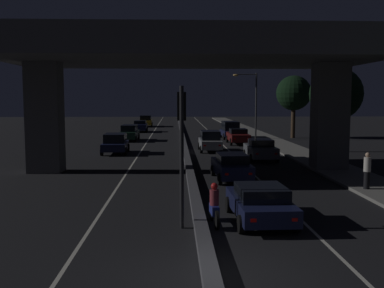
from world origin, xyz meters
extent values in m
plane|color=black|center=(0.00, 0.00, 0.00)|extent=(200.00, 200.00, 0.00)
cube|color=beige|center=(-3.72, 35.00, 0.00)|extent=(0.12, 126.00, 0.00)
cube|color=beige|center=(3.72, 35.00, 0.00)|extent=(0.12, 126.00, 0.00)
cube|color=#4C4C51|center=(0.00, 35.00, 0.14)|extent=(0.44, 126.00, 0.29)
cube|color=slate|center=(9.01, 28.00, 0.07)|extent=(2.99, 126.00, 0.15)
cube|color=#5B5956|center=(-8.59, 16.49, 3.26)|extent=(1.94, 1.62, 6.52)
cube|color=#5B5956|center=(8.59, 16.49, 3.26)|extent=(1.94, 1.62, 6.52)
cube|color=#5B5956|center=(0.00, 16.49, 7.30)|extent=(21.80, 10.81, 1.57)
cube|color=#333335|center=(0.00, 16.49, 8.53)|extent=(21.80, 0.40, 0.90)
cylinder|color=black|center=(-0.62, 4.32, 2.40)|extent=(0.14, 0.14, 4.80)
cube|color=black|center=(-0.62, 4.50, 4.13)|extent=(0.30, 0.28, 0.95)
sphere|color=red|center=(-0.62, 4.65, 4.42)|extent=(0.18, 0.18, 0.18)
sphere|color=black|center=(-0.62, 4.65, 4.13)|extent=(0.18, 0.18, 0.18)
sphere|color=black|center=(-0.62, 4.65, 3.83)|extent=(0.18, 0.18, 0.18)
cylinder|color=#2D2D30|center=(7.78, 37.06, 3.55)|extent=(0.18, 0.18, 7.11)
cylinder|color=#2D2D30|center=(6.68, 37.06, 6.96)|extent=(2.20, 0.10, 0.10)
ellipsoid|color=#F2B759|center=(5.58, 37.06, 6.86)|extent=(0.56, 0.32, 0.24)
cube|color=#141938|center=(2.17, 5.04, 0.59)|extent=(1.97, 4.21, 0.58)
cube|color=black|center=(2.17, 4.83, 1.11)|extent=(1.68, 2.04, 0.45)
cylinder|color=black|center=(1.23, 6.39, 0.31)|extent=(0.22, 0.62, 0.61)
cylinder|color=black|center=(3.04, 6.44, 0.31)|extent=(0.22, 0.62, 0.61)
cylinder|color=black|center=(1.30, 3.65, 0.31)|extent=(0.22, 0.62, 0.61)
cylinder|color=black|center=(3.11, 3.70, 0.31)|extent=(0.22, 0.62, 0.61)
cube|color=red|center=(1.58, 2.94, 0.62)|extent=(0.18, 0.03, 0.11)
cube|color=red|center=(2.87, 2.97, 0.62)|extent=(0.18, 0.03, 0.11)
cube|color=#141938|center=(2.19, 13.35, 0.65)|extent=(1.87, 4.34, 0.70)
cube|color=black|center=(2.20, 13.14, 1.22)|extent=(1.57, 2.11, 0.46)
cylinder|color=black|center=(1.31, 14.72, 0.30)|extent=(0.23, 0.60, 0.59)
cylinder|color=black|center=(2.95, 14.79, 0.30)|extent=(0.23, 0.60, 0.59)
cylinder|color=black|center=(1.43, 11.90, 0.30)|extent=(0.23, 0.60, 0.59)
cylinder|color=black|center=(3.07, 11.97, 0.30)|extent=(0.23, 0.60, 0.59)
cube|color=red|center=(1.69, 11.18, 0.68)|extent=(0.18, 0.04, 0.11)
cube|color=red|center=(2.87, 11.23, 0.68)|extent=(0.18, 0.04, 0.11)
cube|color=#515459|center=(5.28, 21.20, 0.66)|extent=(1.84, 4.21, 0.72)
cube|color=black|center=(5.28, 21.10, 1.26)|extent=(1.61, 1.69, 0.47)
cylinder|color=black|center=(4.38, 22.58, 0.30)|extent=(0.20, 0.61, 0.61)
cylinder|color=black|center=(6.16, 22.59, 0.30)|extent=(0.20, 0.61, 0.61)
cylinder|color=black|center=(4.40, 19.81, 0.30)|extent=(0.20, 0.61, 0.61)
cylinder|color=black|center=(6.17, 19.82, 0.30)|extent=(0.20, 0.61, 0.61)
cube|color=red|center=(4.65, 19.09, 0.70)|extent=(0.18, 0.03, 0.11)
cube|color=red|center=(5.92, 19.10, 0.70)|extent=(0.18, 0.03, 0.11)
cube|color=gray|center=(2.08, 26.73, 0.65)|extent=(1.73, 4.11, 0.70)
cube|color=black|center=(2.08, 26.73, 1.36)|extent=(1.51, 2.47, 0.72)
cylinder|color=black|center=(1.24, 28.07, 0.31)|extent=(0.21, 0.62, 0.61)
cylinder|color=black|center=(2.89, 28.08, 0.31)|extent=(0.21, 0.62, 0.61)
cylinder|color=black|center=(1.27, 25.37, 0.31)|extent=(0.21, 0.62, 0.61)
cylinder|color=black|center=(2.92, 25.38, 0.31)|extent=(0.21, 0.62, 0.61)
cube|color=red|center=(1.51, 24.67, 0.69)|extent=(0.18, 0.03, 0.11)
cube|color=red|center=(2.69, 24.68, 0.69)|extent=(0.18, 0.03, 0.11)
cube|color=#591414|center=(5.27, 32.72, 0.69)|extent=(1.78, 4.76, 0.69)
cube|color=black|center=(5.27, 32.60, 1.27)|extent=(1.57, 1.91, 0.47)
cylinder|color=black|center=(4.41, 34.30, 0.35)|extent=(0.20, 0.70, 0.70)
cylinder|color=black|center=(6.15, 34.29, 0.35)|extent=(0.20, 0.70, 0.70)
cylinder|color=black|center=(4.40, 31.15, 0.35)|extent=(0.20, 0.70, 0.70)
cylinder|color=black|center=(6.14, 31.15, 0.35)|extent=(0.20, 0.70, 0.70)
cube|color=red|center=(4.65, 30.33, 0.73)|extent=(0.18, 0.03, 0.11)
cube|color=red|center=(5.90, 30.33, 0.73)|extent=(0.18, 0.03, 0.11)
cube|color=#141938|center=(5.26, 38.62, 0.64)|extent=(1.95, 4.31, 0.59)
cube|color=black|center=(5.26, 38.72, 1.42)|extent=(1.69, 3.11, 0.97)
cylinder|color=black|center=(4.33, 40.00, 0.34)|extent=(0.22, 0.69, 0.69)
cylinder|color=black|center=(6.11, 40.05, 0.34)|extent=(0.22, 0.69, 0.69)
cylinder|color=black|center=(4.41, 37.19, 0.34)|extent=(0.22, 0.69, 0.69)
cylinder|color=black|center=(6.19, 37.24, 0.34)|extent=(0.22, 0.69, 0.69)
cube|color=red|center=(4.69, 36.46, 0.67)|extent=(0.18, 0.04, 0.11)
cube|color=red|center=(5.96, 36.50, 0.67)|extent=(0.18, 0.04, 0.11)
cube|color=#141938|center=(-5.63, 25.39, 0.62)|extent=(1.94, 4.10, 0.58)
cube|color=black|center=(-5.63, 25.39, 1.26)|extent=(1.68, 2.47, 0.70)
cylinder|color=black|center=(-4.70, 24.07, 0.33)|extent=(0.22, 0.67, 0.66)
cylinder|color=black|center=(-6.51, 24.03, 0.33)|extent=(0.22, 0.67, 0.66)
cylinder|color=black|center=(-4.76, 26.75, 0.33)|extent=(0.22, 0.67, 0.66)
cylinder|color=black|center=(-6.57, 26.71, 0.33)|extent=(0.22, 0.67, 0.66)
cube|color=white|center=(-5.03, 27.44, 0.53)|extent=(0.18, 0.03, 0.11)
cube|color=white|center=(-6.33, 27.41, 0.53)|extent=(0.18, 0.03, 0.11)
cube|color=black|center=(-5.63, 36.47, 0.67)|extent=(1.74, 4.55, 0.69)
cube|color=black|center=(-5.63, 36.47, 1.35)|extent=(1.51, 2.74, 0.67)
cylinder|color=black|center=(-4.85, 34.96, 0.33)|extent=(0.21, 0.66, 0.66)
cylinder|color=black|center=(-6.46, 34.99, 0.33)|extent=(0.21, 0.66, 0.66)
cylinder|color=black|center=(-4.79, 37.94, 0.33)|extent=(0.21, 0.66, 0.66)
cylinder|color=black|center=(-6.41, 37.97, 0.33)|extent=(0.21, 0.66, 0.66)
cube|color=white|center=(-5.01, 38.72, 0.57)|extent=(0.18, 0.03, 0.11)
cube|color=white|center=(-6.17, 38.75, 0.57)|extent=(0.18, 0.03, 0.11)
cube|color=#141938|center=(-5.48, 49.04, 0.67)|extent=(1.79, 4.04, 0.76)
cube|color=black|center=(-5.48, 49.24, 1.28)|extent=(1.55, 1.95, 0.45)
cylinder|color=black|center=(-4.61, 47.72, 0.30)|extent=(0.21, 0.59, 0.59)
cylinder|color=black|center=(-6.31, 47.70, 0.30)|extent=(0.21, 0.59, 0.59)
cylinder|color=black|center=(-4.65, 50.37, 0.30)|extent=(0.21, 0.59, 0.59)
cylinder|color=black|center=(-6.34, 50.35, 0.30)|extent=(0.21, 0.59, 0.59)
cube|color=white|center=(-4.90, 51.06, 0.56)|extent=(0.18, 0.03, 0.11)
cube|color=white|center=(-6.11, 51.05, 0.56)|extent=(0.18, 0.03, 0.11)
cube|color=gold|center=(-5.48, 60.70, 0.68)|extent=(2.03, 4.79, 0.68)
cube|color=black|center=(-5.48, 60.58, 1.42)|extent=(1.76, 3.46, 0.80)
cylinder|color=black|center=(-4.51, 59.16, 0.34)|extent=(0.22, 0.68, 0.67)
cylinder|color=black|center=(-6.36, 59.11, 0.34)|extent=(0.22, 0.68, 0.67)
cylinder|color=black|center=(-4.60, 62.28, 0.34)|extent=(0.22, 0.68, 0.67)
cylinder|color=black|center=(-6.45, 62.23, 0.34)|extent=(0.22, 0.68, 0.67)
cube|color=white|center=(-4.89, 63.09, 0.57)|extent=(0.18, 0.04, 0.11)
cube|color=white|center=(-6.21, 63.05, 0.57)|extent=(0.18, 0.04, 0.11)
cylinder|color=black|center=(0.47, 5.26, 0.32)|extent=(0.12, 0.64, 0.64)
cylinder|color=black|center=(0.55, 4.11, 0.32)|extent=(0.14, 0.64, 0.64)
cube|color=navy|center=(0.51, 4.69, 0.54)|extent=(0.30, 0.89, 0.32)
cylinder|color=maroon|center=(0.51, 4.69, 0.97)|extent=(0.34, 0.34, 0.55)
sphere|color=#B21919|center=(0.51, 4.69, 1.36)|extent=(0.24, 0.24, 0.24)
cube|color=red|center=(0.55, 4.07, 0.54)|extent=(0.08, 0.04, 0.08)
cylinder|color=black|center=(8.18, 9.97, 0.56)|extent=(0.28, 0.28, 0.82)
cylinder|color=beige|center=(8.18, 9.97, 1.31)|extent=(0.33, 0.33, 0.68)
sphere|color=tan|center=(8.18, 9.97, 1.76)|extent=(0.22, 0.22, 0.22)
cylinder|color=#38281C|center=(12.37, 25.94, 1.58)|extent=(0.37, 0.37, 3.16)
sphere|color=black|center=(12.37, 25.94, 4.78)|extent=(4.34, 4.34, 4.34)
cylinder|color=#38281C|center=(12.38, 39.20, 1.79)|extent=(0.48, 0.48, 3.58)
sphere|color=black|center=(12.38, 39.20, 5.03)|extent=(3.88, 3.88, 3.88)
camera|label=1|loc=(-0.84, -10.55, 4.37)|focal=42.00mm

